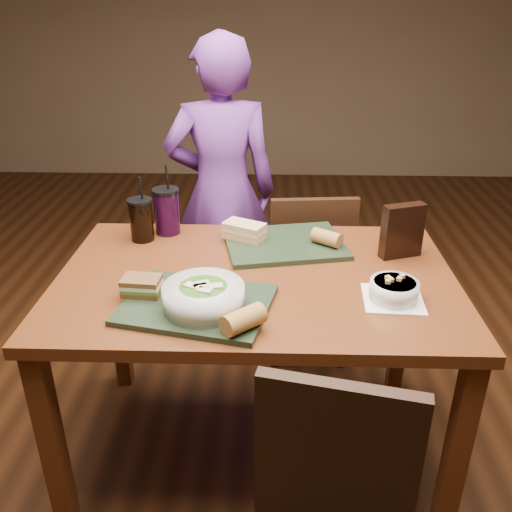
# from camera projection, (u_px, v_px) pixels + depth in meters

# --- Properties ---
(ground) EXTENTS (6.00, 6.00, 0.00)m
(ground) POSITION_uv_depth(u_px,v_px,m) (256.00, 446.00, 2.10)
(ground) COLOR #381C0B
(ground) RESTS_ON ground
(dining_table) EXTENTS (1.30, 0.85, 0.75)m
(dining_table) POSITION_uv_depth(u_px,v_px,m) (256.00, 299.00, 1.81)
(dining_table) COLOR #5A2C12
(dining_table) RESTS_ON ground
(chair_far) EXTENTS (0.39, 0.39, 0.83)m
(chair_far) POSITION_uv_depth(u_px,v_px,m) (310.00, 270.00, 2.42)
(chair_far) COLOR black
(chair_far) RESTS_ON ground
(diner) EXTENTS (0.57, 0.41, 1.45)m
(diner) POSITION_uv_depth(u_px,v_px,m) (222.00, 193.00, 2.58)
(diner) COLOR #642D7E
(diner) RESTS_ON ground
(tray_near) EXTENTS (0.48, 0.40, 0.02)m
(tray_near) POSITION_uv_depth(u_px,v_px,m) (197.00, 305.00, 1.59)
(tray_near) COLOR black
(tray_near) RESTS_ON dining_table
(tray_far) EXTENTS (0.47, 0.40, 0.02)m
(tray_far) POSITION_uv_depth(u_px,v_px,m) (285.00, 244.00, 1.97)
(tray_far) COLOR black
(tray_far) RESTS_ON dining_table
(salad_bowl) EXTENTS (0.24, 0.24, 0.08)m
(salad_bowl) POSITION_uv_depth(u_px,v_px,m) (203.00, 295.00, 1.54)
(salad_bowl) COLOR silver
(salad_bowl) RESTS_ON tray_near
(soup_bowl) EXTENTS (0.19, 0.19, 0.07)m
(soup_bowl) POSITION_uv_depth(u_px,v_px,m) (394.00, 290.00, 1.62)
(soup_bowl) COLOR white
(soup_bowl) RESTS_ON dining_table
(sandwich_near) EXTENTS (0.12, 0.09, 0.05)m
(sandwich_near) POSITION_uv_depth(u_px,v_px,m) (142.00, 286.00, 1.62)
(sandwich_near) COLOR #593819
(sandwich_near) RESTS_ON tray_near
(sandwich_far) EXTENTS (0.17, 0.14, 0.06)m
(sandwich_far) POSITION_uv_depth(u_px,v_px,m) (244.00, 231.00, 1.99)
(sandwich_far) COLOR tan
(sandwich_far) RESTS_ON tray_far
(baguette_near) EXTENTS (0.13, 0.12, 0.06)m
(baguette_near) POSITION_uv_depth(u_px,v_px,m) (244.00, 319.00, 1.44)
(baguette_near) COLOR #AD7533
(baguette_near) RESTS_ON tray_near
(baguette_far) EXTENTS (0.12, 0.11, 0.05)m
(baguette_far) POSITION_uv_depth(u_px,v_px,m) (327.00, 238.00, 1.93)
(baguette_far) COLOR #AD7533
(baguette_far) RESTS_ON tray_far
(cup_cola) EXTENTS (0.09, 0.09, 0.25)m
(cup_cola) POSITION_uv_depth(u_px,v_px,m) (141.00, 219.00, 1.99)
(cup_cola) COLOR black
(cup_cola) RESTS_ON dining_table
(cup_berry) EXTENTS (0.10, 0.10, 0.27)m
(cup_berry) POSITION_uv_depth(u_px,v_px,m) (167.00, 211.00, 2.05)
(cup_berry) COLOR black
(cup_berry) RESTS_ON dining_table
(chip_bag) EXTENTS (0.15, 0.09, 0.19)m
(chip_bag) POSITION_uv_depth(u_px,v_px,m) (402.00, 231.00, 1.86)
(chip_bag) COLOR black
(chip_bag) RESTS_ON dining_table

